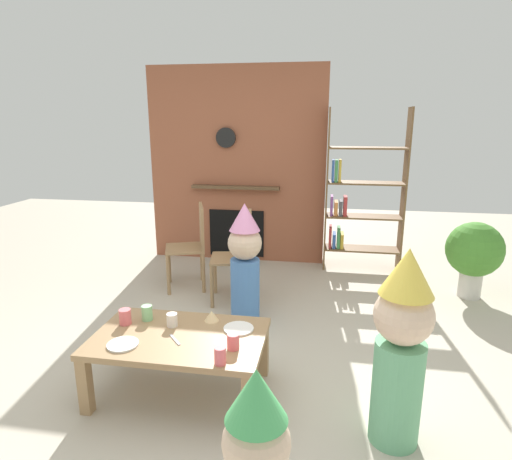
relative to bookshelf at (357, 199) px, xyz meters
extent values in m
plane|color=#BCB29E|center=(-1.03, -2.40, -0.86)|extent=(12.00, 12.00, 0.00)
cube|color=#935138|center=(-1.47, 0.20, 0.34)|extent=(2.20, 0.18, 2.40)
cube|color=black|center=(-1.47, 0.10, -0.51)|extent=(0.70, 0.02, 0.60)
cube|color=brown|center=(-1.47, 0.06, 0.09)|extent=(1.10, 0.10, 0.04)
cylinder|color=black|center=(-1.59, 0.08, 0.69)|extent=(0.24, 0.04, 0.24)
cube|color=brown|center=(-0.36, 0.00, 0.09)|extent=(0.02, 0.28, 1.90)
cube|color=brown|center=(0.52, 0.00, 0.09)|extent=(0.02, 0.28, 1.90)
cube|color=brown|center=(0.08, 0.00, -0.61)|extent=(0.86, 0.28, 0.02)
cube|color=brown|center=(0.08, 0.00, -0.21)|extent=(0.86, 0.28, 0.02)
cube|color=brown|center=(0.08, 0.00, 0.19)|extent=(0.86, 0.28, 0.02)
cube|color=brown|center=(0.08, 0.00, 0.59)|extent=(0.86, 0.28, 0.02)
cube|color=#B23333|center=(-0.29, 0.00, -0.47)|extent=(0.03, 0.20, 0.26)
cube|color=#3359A5|center=(-0.24, 0.00, -0.51)|extent=(0.04, 0.20, 0.17)
cube|color=#3F8C4C|center=(-0.19, 0.00, -0.47)|extent=(0.03, 0.20, 0.25)
cube|color=gold|center=(-0.15, 0.00, -0.51)|extent=(0.04, 0.20, 0.18)
cube|color=#8C4C99|center=(-0.29, 0.00, -0.08)|extent=(0.03, 0.20, 0.23)
cube|color=#D87F3F|center=(-0.24, 0.00, -0.11)|extent=(0.04, 0.20, 0.17)
cube|color=#4C4C51|center=(-0.18, 0.00, -0.11)|extent=(0.03, 0.20, 0.18)
cube|color=#B23333|center=(-0.13, 0.00, -0.08)|extent=(0.04, 0.20, 0.23)
cube|color=#3359A5|center=(-0.29, 0.00, 0.33)|extent=(0.03, 0.20, 0.25)
cube|color=#3F8C4C|center=(-0.25, 0.00, 0.33)|extent=(0.03, 0.20, 0.25)
cube|color=gold|center=(-0.21, 0.00, 0.33)|extent=(0.03, 0.20, 0.25)
cube|color=#9E7A51|center=(-1.27, -2.69, -0.46)|extent=(1.11, 0.68, 0.04)
cube|color=#9E7A51|center=(-1.77, -2.99, -0.67)|extent=(0.07, 0.07, 0.38)
cube|color=#9E7A51|center=(-0.76, -2.99, -0.67)|extent=(0.07, 0.07, 0.38)
cube|color=#9E7A51|center=(-1.77, -2.40, -0.67)|extent=(0.07, 0.07, 0.38)
cube|color=#9E7A51|center=(-0.76, -2.40, -0.67)|extent=(0.07, 0.07, 0.38)
cylinder|color=#E5666B|center=(-1.68, -2.60, -0.39)|extent=(0.08, 0.08, 0.11)
cylinder|color=#E5666B|center=(-0.88, -2.80, -0.39)|extent=(0.07, 0.07, 0.10)
cylinder|color=#E5666B|center=(-0.92, -2.98, -0.39)|extent=(0.07, 0.07, 0.10)
cylinder|color=silver|center=(-1.35, -2.58, -0.39)|extent=(0.07, 0.07, 0.09)
cylinder|color=#8CD18C|center=(-1.56, -2.52, -0.39)|extent=(0.07, 0.07, 0.11)
cylinder|color=white|center=(-1.57, -2.87, -0.43)|extent=(0.19, 0.19, 0.01)
cylinder|color=white|center=(-0.90, -2.56, -0.43)|extent=(0.20, 0.20, 0.01)
cone|color=#EAC68C|center=(-1.11, -2.46, -0.40)|extent=(0.10, 0.10, 0.07)
cube|color=silver|center=(-1.27, -2.76, -0.44)|extent=(0.11, 0.12, 0.01)
sphere|color=beige|center=(-0.58, -3.79, -0.23)|extent=(0.26, 0.26, 0.26)
cone|color=#4CB766|center=(-0.58, -3.79, -0.03)|extent=(0.23, 0.23, 0.21)
cylinder|color=#66B27F|center=(0.07, -2.92, -0.55)|extent=(0.27, 0.27, 0.61)
sphere|color=beige|center=(0.07, -2.92, -0.09)|extent=(0.32, 0.32, 0.32)
cone|color=#F2D14C|center=(0.07, -2.92, 0.16)|extent=(0.28, 0.28, 0.25)
cylinder|color=#4C7FC6|center=(-1.04, -1.58, -0.57)|extent=(0.26, 0.26, 0.58)
sphere|color=beige|center=(-1.04, -1.58, -0.13)|extent=(0.30, 0.30, 0.30)
cone|color=pink|center=(-1.04, -1.58, 0.10)|extent=(0.27, 0.27, 0.24)
cube|color=#9E7A51|center=(-1.82, -0.92, -0.42)|extent=(0.51, 0.51, 0.02)
cube|color=#9E7A51|center=(-1.64, -0.86, -0.18)|extent=(0.16, 0.39, 0.45)
cylinder|color=#9E7A51|center=(-2.05, -0.81, -0.64)|extent=(0.04, 0.04, 0.43)
cylinder|color=#9E7A51|center=(-1.93, -1.15, -0.64)|extent=(0.04, 0.04, 0.43)
cylinder|color=#9E7A51|center=(-1.71, -0.69, -0.64)|extent=(0.04, 0.04, 0.43)
cylinder|color=#9E7A51|center=(-1.59, -1.03, -0.64)|extent=(0.04, 0.04, 0.43)
cube|color=#9E7A51|center=(-1.26, -1.18, -0.42)|extent=(0.46, 0.46, 0.02)
cube|color=#9E7A51|center=(-1.08, -1.14, -0.18)|extent=(0.10, 0.40, 0.45)
cylinder|color=#9E7A51|center=(-1.47, -1.03, -0.64)|extent=(0.04, 0.04, 0.43)
cylinder|color=#9E7A51|center=(-1.40, -1.38, -0.64)|extent=(0.04, 0.04, 0.43)
cylinder|color=#9E7A51|center=(-1.11, -0.97, -0.64)|extent=(0.04, 0.04, 0.43)
cylinder|color=#9E7A51|center=(-1.05, -1.32, -0.64)|extent=(0.04, 0.04, 0.43)
cylinder|color=beige|center=(1.13, -0.69, -0.72)|extent=(0.22, 0.22, 0.27)
sphere|color=#46892E|center=(1.13, -0.69, -0.35)|extent=(0.55, 0.55, 0.55)
camera|label=1|loc=(-0.37, -5.09, 0.92)|focal=30.04mm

